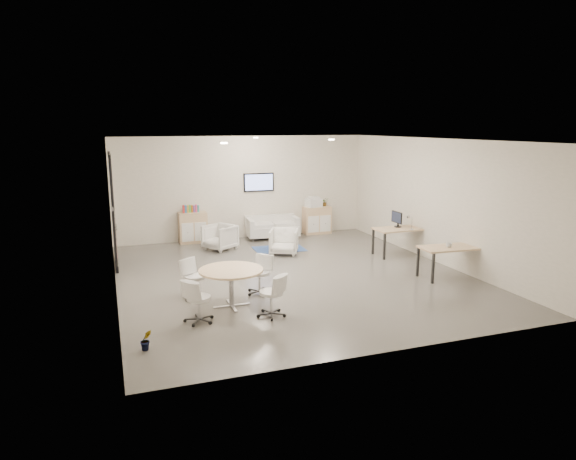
% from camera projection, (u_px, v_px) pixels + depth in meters
% --- Properties ---
extents(room_shell, '(9.60, 10.60, 4.80)m').
position_uv_depth(room_shell, '(292.00, 209.00, 11.97)').
color(room_shell, '#5B5953').
rests_on(room_shell, ground).
extents(glass_door, '(0.09, 1.90, 2.85)m').
position_uv_depth(glass_door, '(112.00, 206.00, 13.01)').
color(glass_door, black).
rests_on(glass_door, room_shell).
extents(artwork, '(0.05, 0.54, 1.04)m').
position_uv_depth(artwork, '(115.00, 238.00, 9.20)').
color(artwork, black).
rests_on(artwork, room_shell).
extents(wall_tv, '(0.98, 0.06, 0.58)m').
position_uv_depth(wall_tv, '(259.00, 182.00, 16.22)').
color(wall_tv, black).
rests_on(wall_tv, room_shell).
extents(ceiling_spots, '(3.14, 4.14, 0.03)m').
position_uv_depth(ceiling_spots, '(273.00, 140.00, 12.35)').
color(ceiling_spots, '#FFEAC6').
rests_on(ceiling_spots, room_shell).
extents(sideboard_left, '(0.84, 0.43, 0.94)m').
position_uv_depth(sideboard_left, '(193.00, 228.00, 15.58)').
color(sideboard_left, '#DAB083').
rests_on(sideboard_left, room_shell).
extents(sideboard_right, '(0.90, 0.43, 0.90)m').
position_uv_depth(sideboard_right, '(317.00, 220.00, 16.92)').
color(sideboard_right, '#DAB083').
rests_on(sideboard_right, room_shell).
extents(books, '(0.48, 0.14, 0.22)m').
position_uv_depth(books, '(191.00, 209.00, 15.46)').
color(books, red).
rests_on(books, sideboard_left).
extents(printer, '(0.52, 0.46, 0.33)m').
position_uv_depth(printer, '(314.00, 202.00, 16.76)').
color(printer, white).
rests_on(printer, sideboard_right).
extents(loveseat, '(1.68, 0.93, 0.61)m').
position_uv_depth(loveseat, '(272.00, 228.00, 16.27)').
color(loveseat, silver).
rests_on(loveseat, room_shell).
extents(blue_rug, '(1.47, 1.01, 0.01)m').
position_uv_depth(blue_rug, '(279.00, 249.00, 14.87)').
color(blue_rug, '#304793').
rests_on(blue_rug, room_shell).
extents(armchair_left, '(1.03, 1.04, 0.80)m').
position_uv_depth(armchair_left, '(220.00, 236.00, 14.75)').
color(armchair_left, silver).
rests_on(armchair_left, room_shell).
extents(armchair_right, '(0.98, 0.95, 0.77)m').
position_uv_depth(armchair_right, '(284.00, 240.00, 14.23)').
color(armchair_right, silver).
rests_on(armchair_right, room_shell).
extents(desk_rear, '(1.45, 0.73, 0.76)m').
position_uv_depth(desk_rear, '(401.00, 231.00, 14.08)').
color(desk_rear, '#DAB083').
rests_on(desk_rear, room_shell).
extents(desk_front, '(1.45, 0.80, 0.73)m').
position_uv_depth(desk_front, '(450.00, 250.00, 12.01)').
color(desk_front, '#DAB083').
rests_on(desk_front, room_shell).
extents(monitor, '(0.20, 0.50, 0.44)m').
position_uv_depth(monitor, '(397.00, 219.00, 14.14)').
color(monitor, black).
rests_on(monitor, desk_rear).
extents(round_table, '(1.26, 1.26, 0.77)m').
position_uv_depth(round_table, '(231.00, 273.00, 10.03)').
color(round_table, '#DAB083').
rests_on(round_table, room_shell).
extents(meeting_chairs, '(2.31, 2.31, 0.82)m').
position_uv_depth(meeting_chairs, '(231.00, 287.00, 10.09)').
color(meeting_chairs, white).
rests_on(meeting_chairs, room_shell).
extents(plant_cabinet, '(0.24, 0.27, 0.21)m').
position_uv_depth(plant_cabinet, '(325.00, 203.00, 16.93)').
color(plant_cabinet, '#3F7F3F').
rests_on(plant_cabinet, sideboard_right).
extents(plant_floor, '(0.26, 0.37, 0.15)m').
position_uv_depth(plant_floor, '(146.00, 346.00, 8.19)').
color(plant_floor, '#3F7F3F').
rests_on(plant_floor, room_shell).
extents(cup, '(0.14, 0.11, 0.13)m').
position_uv_depth(cup, '(449.00, 245.00, 11.92)').
color(cup, white).
rests_on(cup, desk_front).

